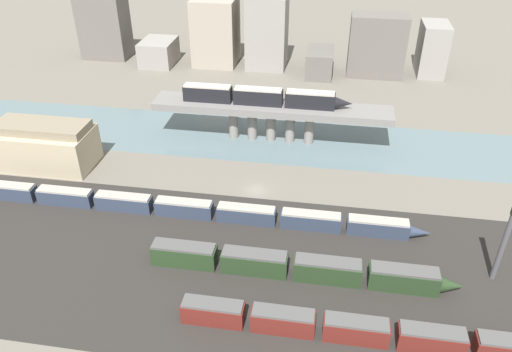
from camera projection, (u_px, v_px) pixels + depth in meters
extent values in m
plane|color=#666056|center=(256.00, 190.00, 107.23)|extent=(400.00, 400.00, 0.00)
cube|color=#282623|center=(234.00, 266.00, 87.23)|extent=(280.00, 42.00, 0.01)
cube|color=slate|center=(271.00, 139.00, 126.69)|extent=(320.00, 23.88, 0.01)
cube|color=slate|center=(271.00, 108.00, 122.04)|extent=(58.62, 8.47, 1.78)
cylinder|color=gray|center=(234.00, 123.00, 125.89)|extent=(2.35, 2.35, 7.78)
cylinder|color=gray|center=(252.00, 124.00, 125.25)|extent=(2.35, 2.35, 7.78)
cylinder|color=gray|center=(271.00, 126.00, 124.60)|extent=(2.35, 2.35, 7.78)
cylinder|color=gray|center=(290.00, 127.00, 123.96)|extent=(2.35, 2.35, 7.78)
cylinder|color=gray|center=(309.00, 128.00, 123.32)|extent=(2.35, 2.35, 7.78)
cube|color=black|center=(208.00, 94.00, 122.71)|extent=(11.92, 3.06, 3.64)
cube|color=#B7B2A3|center=(207.00, 86.00, 121.62)|extent=(11.44, 2.81, 0.40)
cube|color=black|center=(258.00, 97.00, 121.02)|extent=(11.92, 3.06, 3.64)
cube|color=#B7B2A3|center=(258.00, 89.00, 119.94)|extent=(11.44, 2.81, 0.40)
cube|color=black|center=(310.00, 100.00, 119.33)|extent=(11.92, 3.06, 3.64)
cube|color=#B7B2A3|center=(310.00, 92.00, 118.25)|extent=(11.44, 2.81, 0.40)
cone|color=black|center=(344.00, 103.00, 118.35)|extent=(4.17, 2.75, 2.75)
cube|color=#5B1E19|center=(213.00, 313.00, 76.07)|extent=(9.60, 2.93, 3.38)
cube|color=#4C4C4C|center=(212.00, 304.00, 75.06)|extent=(9.21, 2.70, 0.40)
cube|color=#5B1E19|center=(283.00, 321.00, 74.63)|extent=(9.60, 2.93, 3.38)
cube|color=#4C4C4C|center=(283.00, 313.00, 73.62)|extent=(9.21, 2.70, 0.40)
cube|color=#5B1E19|center=(356.00, 330.00, 73.19)|extent=(9.60, 2.93, 3.38)
cube|color=#4C4C4C|center=(357.00, 322.00, 72.18)|extent=(9.21, 2.70, 0.40)
cube|color=#5B1E19|center=(431.00, 340.00, 71.75)|extent=(9.60, 2.93, 3.38)
cube|color=#4C4C4C|center=(434.00, 331.00, 70.73)|extent=(9.21, 2.70, 0.40)
cube|color=#5B1E19|center=(510.00, 350.00, 70.30)|extent=(9.60, 2.93, 3.38)
cube|color=#23381E|center=(184.00, 255.00, 86.89)|extent=(11.36, 3.19, 3.69)
cube|color=#4C4C4C|center=(183.00, 246.00, 85.79)|extent=(10.90, 2.94, 0.40)
cube|color=#23381E|center=(254.00, 263.00, 85.22)|extent=(11.36, 3.19, 3.69)
cube|color=#4C4C4C|center=(254.00, 254.00, 84.13)|extent=(10.90, 2.94, 0.40)
cube|color=#23381E|center=(327.00, 271.00, 83.56)|extent=(11.36, 3.19, 3.69)
cube|color=#4C4C4C|center=(328.00, 262.00, 82.46)|extent=(10.90, 2.94, 0.40)
cube|color=#23381E|center=(403.00, 279.00, 81.89)|extent=(11.36, 3.19, 3.69)
cube|color=#4C4C4C|center=(405.00, 270.00, 80.79)|extent=(10.90, 2.94, 0.40)
cone|color=#23381E|center=(451.00, 285.00, 80.96)|extent=(3.98, 2.87, 2.87)
cube|color=#2D384C|center=(9.00, 192.00, 104.05)|extent=(11.55, 2.64, 3.01)
cube|color=#9E998E|center=(7.00, 185.00, 103.13)|extent=(11.08, 2.43, 0.40)
cube|color=#2D384C|center=(66.00, 197.00, 102.36)|extent=(11.55, 2.64, 3.01)
cube|color=#9E998E|center=(64.00, 190.00, 101.44)|extent=(11.08, 2.43, 0.40)
cube|color=#2D384C|center=(124.00, 203.00, 100.67)|extent=(11.55, 2.64, 3.01)
cube|color=#9E998E|center=(123.00, 196.00, 99.75)|extent=(11.08, 2.43, 0.40)
cube|color=#2D384C|center=(184.00, 209.00, 98.98)|extent=(11.55, 2.64, 3.01)
cube|color=#9E998E|center=(183.00, 202.00, 98.06)|extent=(11.08, 2.43, 0.40)
cube|color=#2D384C|center=(246.00, 215.00, 97.29)|extent=(11.55, 2.64, 3.01)
cube|color=#9E998E|center=(246.00, 208.00, 96.38)|extent=(11.08, 2.43, 0.40)
cube|color=#2D384C|center=(311.00, 221.00, 95.60)|extent=(11.55, 2.64, 3.01)
cube|color=#9E998E|center=(311.00, 214.00, 94.69)|extent=(11.08, 2.43, 0.40)
cube|color=#2D384C|center=(378.00, 228.00, 93.91)|extent=(11.55, 2.64, 3.01)
cube|color=#9E998E|center=(379.00, 220.00, 93.00)|extent=(11.08, 2.43, 0.40)
cone|color=#2D384C|center=(420.00, 232.00, 92.95)|extent=(4.04, 2.38, 2.38)
cube|color=tan|center=(46.00, 148.00, 114.08)|extent=(21.38, 11.38, 8.71)
cube|color=#7C725C|center=(41.00, 127.00, 111.23)|extent=(20.95, 7.97, 1.91)
cylinder|color=#4C4C51|center=(502.00, 248.00, 81.25)|extent=(0.92, 0.92, 13.35)
cube|color=#605B56|center=(104.00, 26.00, 173.95)|extent=(15.95, 10.30, 22.25)
cube|color=gray|center=(159.00, 52.00, 171.43)|extent=(10.92, 13.82, 8.23)
cube|color=gray|center=(216.00, 31.00, 168.60)|extent=(14.40, 14.06, 21.91)
cube|color=gray|center=(267.00, 32.00, 165.48)|extent=(13.02, 13.15, 23.63)
cube|color=#605B56|center=(320.00, 62.00, 162.83)|extent=(8.51, 14.60, 8.22)
cube|color=#605B56|center=(377.00, 46.00, 159.55)|extent=(17.72, 9.77, 19.54)
cube|color=gray|center=(432.00, 49.00, 161.38)|extent=(8.40, 13.29, 16.47)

